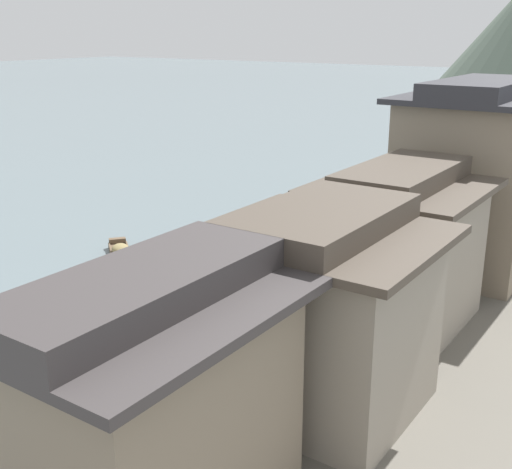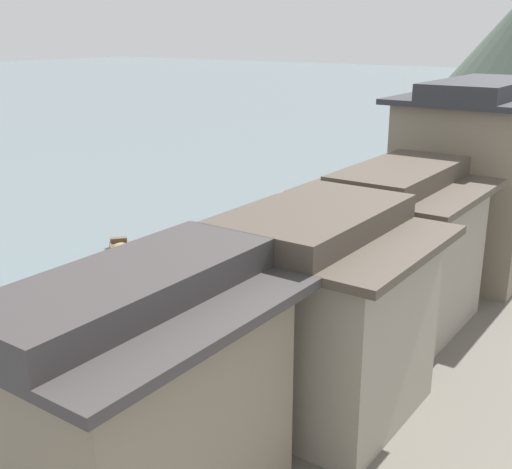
{
  "view_description": "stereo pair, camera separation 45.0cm",
  "coord_description": "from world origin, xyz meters",
  "px_view_note": "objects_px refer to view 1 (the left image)",
  "views": [
    {
      "loc": [
        20.02,
        -7.28,
        11.52
      ],
      "look_at": [
        2.31,
        18.49,
        1.61
      ],
      "focal_mm": 45.67,
      "sensor_mm": 36.0,
      "label": 1
    },
    {
      "loc": [
        20.39,
        -7.02,
        11.52
      ],
      "look_at": [
        2.31,
        18.49,
        1.61
      ],
      "focal_mm": 45.67,
      "sensor_mm": 36.0,
      "label": 2
    }
  ],
  "objects_px": {
    "boat_moored_third": "(54,308)",
    "house_waterfront_far": "(502,173)",
    "boat_moored_second": "(375,245)",
    "boat_moored_nearest": "(121,253)",
    "house_waterfront_narrow": "(474,177)",
    "house_waterfront_tall": "(398,247)",
    "boat_moored_far": "(193,357)",
    "house_waterfront_nearest": "(149,402)",
    "boat_midriver_drifting": "(436,206)",
    "house_waterfront_second": "(319,310)"
  },
  "relations": [
    {
      "from": "boat_moored_third",
      "to": "house_waterfront_far",
      "type": "bearing_deg",
      "value": 60.73
    },
    {
      "from": "boat_moored_second",
      "to": "house_waterfront_far",
      "type": "relative_size",
      "value": 0.59
    },
    {
      "from": "boat_moored_nearest",
      "to": "house_waterfront_narrow",
      "type": "relative_size",
      "value": 0.43
    },
    {
      "from": "boat_moored_second",
      "to": "house_waterfront_far",
      "type": "distance_m",
      "value": 8.74
    },
    {
      "from": "house_waterfront_tall",
      "to": "house_waterfront_far",
      "type": "bearing_deg",
      "value": 91.31
    },
    {
      "from": "boat_moored_far",
      "to": "house_waterfront_far",
      "type": "distance_m",
      "value": 22.98
    },
    {
      "from": "boat_moored_far",
      "to": "house_waterfront_far",
      "type": "height_order",
      "value": "house_waterfront_far"
    },
    {
      "from": "boat_moored_far",
      "to": "house_waterfront_nearest",
      "type": "relative_size",
      "value": 0.61
    },
    {
      "from": "boat_midriver_drifting",
      "to": "house_waterfront_narrow",
      "type": "distance_m",
      "value": 13.38
    },
    {
      "from": "boat_moored_second",
      "to": "boat_midriver_drifting",
      "type": "relative_size",
      "value": 0.85
    },
    {
      "from": "house_waterfront_tall",
      "to": "house_waterfront_narrow",
      "type": "height_order",
      "value": "house_waterfront_narrow"
    },
    {
      "from": "boat_moored_far",
      "to": "house_waterfront_second",
      "type": "relative_size",
      "value": 0.62
    },
    {
      "from": "house_waterfront_nearest",
      "to": "house_waterfront_far",
      "type": "height_order",
      "value": "same"
    },
    {
      "from": "house_waterfront_second",
      "to": "house_waterfront_far",
      "type": "relative_size",
      "value": 0.83
    },
    {
      "from": "house_waterfront_nearest",
      "to": "boat_moored_far",
      "type": "bearing_deg",
      "value": 123.65
    },
    {
      "from": "boat_moored_far",
      "to": "house_waterfront_narrow",
      "type": "distance_m",
      "value": 15.83
    },
    {
      "from": "boat_moored_nearest",
      "to": "boat_moored_far",
      "type": "xyz_separation_m",
      "value": [
        10.37,
        -6.53,
        -0.01
      ]
    },
    {
      "from": "boat_moored_nearest",
      "to": "house_waterfront_far",
      "type": "height_order",
      "value": "house_waterfront_far"
    },
    {
      "from": "boat_moored_third",
      "to": "boat_moored_far",
      "type": "relative_size",
      "value": 1.07
    },
    {
      "from": "house_waterfront_far",
      "to": "house_waterfront_narrow",
      "type": "bearing_deg",
      "value": -84.98
    },
    {
      "from": "boat_moored_second",
      "to": "boat_midriver_drifting",
      "type": "height_order",
      "value": "boat_midriver_drifting"
    },
    {
      "from": "house_waterfront_second",
      "to": "boat_moored_third",
      "type": "bearing_deg",
      "value": 177.28
    },
    {
      "from": "house_waterfront_narrow",
      "to": "house_waterfront_second",
      "type": "bearing_deg",
      "value": -89.92
    },
    {
      "from": "house_waterfront_far",
      "to": "house_waterfront_second",
      "type": "bearing_deg",
      "value": -88.16
    },
    {
      "from": "boat_moored_far",
      "to": "house_waterfront_tall",
      "type": "relative_size",
      "value": 0.65
    },
    {
      "from": "house_waterfront_second",
      "to": "boat_moored_far",
      "type": "bearing_deg",
      "value": 174.66
    },
    {
      "from": "house_waterfront_tall",
      "to": "boat_moored_far",
      "type": "bearing_deg",
      "value": -128.12
    },
    {
      "from": "boat_moored_nearest",
      "to": "boat_moored_third",
      "type": "xyz_separation_m",
      "value": [
        2.54,
        -6.4,
        -0.11
      ]
    },
    {
      "from": "house_waterfront_far",
      "to": "boat_moored_nearest",
      "type": "bearing_deg",
      "value": -133.54
    },
    {
      "from": "boat_moored_far",
      "to": "house_waterfront_nearest",
      "type": "xyz_separation_m",
      "value": [
        4.64,
        -6.96,
        3.36
      ]
    },
    {
      "from": "boat_moored_third",
      "to": "house_waterfront_nearest",
      "type": "height_order",
      "value": "house_waterfront_nearest"
    },
    {
      "from": "house_waterfront_tall",
      "to": "house_waterfront_far",
      "type": "relative_size",
      "value": 0.78
    },
    {
      "from": "boat_moored_far",
      "to": "house_waterfront_far",
      "type": "relative_size",
      "value": 0.51
    },
    {
      "from": "boat_moored_nearest",
      "to": "boat_moored_third",
      "type": "distance_m",
      "value": 6.89
    },
    {
      "from": "house_waterfront_nearest",
      "to": "house_waterfront_tall",
      "type": "distance_m",
      "value": 13.27
    },
    {
      "from": "house_waterfront_second",
      "to": "house_waterfront_tall",
      "type": "height_order",
      "value": "same"
    },
    {
      "from": "boat_moored_far",
      "to": "house_waterfront_second",
      "type": "xyz_separation_m",
      "value": [
        5.31,
        -0.5,
        3.37
      ]
    },
    {
      "from": "boat_moored_third",
      "to": "house_waterfront_tall",
      "type": "bearing_deg",
      "value": 25.8
    },
    {
      "from": "boat_moored_far",
      "to": "house_waterfront_nearest",
      "type": "height_order",
      "value": "house_waterfront_nearest"
    },
    {
      "from": "boat_moored_third",
      "to": "boat_moored_far",
      "type": "bearing_deg",
      "value": -0.94
    },
    {
      "from": "boat_moored_far",
      "to": "boat_midriver_drifting",
      "type": "relative_size",
      "value": 0.74
    },
    {
      "from": "boat_moored_far",
      "to": "boat_midriver_drifting",
      "type": "bearing_deg",
      "value": 90.38
    },
    {
      "from": "boat_moored_third",
      "to": "house_waterfront_nearest",
      "type": "distance_m",
      "value": 14.75
    },
    {
      "from": "house_waterfront_second",
      "to": "house_waterfront_tall",
      "type": "xyz_separation_m",
      "value": [
        -0.37,
        6.8,
        -0.0
      ]
    },
    {
      "from": "boat_moored_second",
      "to": "house_waterfront_nearest",
      "type": "relative_size",
      "value": 0.7
    },
    {
      "from": "boat_moored_nearest",
      "to": "house_waterfront_second",
      "type": "height_order",
      "value": "house_waterfront_second"
    },
    {
      "from": "boat_moored_second",
      "to": "house_waterfront_second",
      "type": "height_order",
      "value": "house_waterfront_second"
    },
    {
      "from": "boat_moored_second",
      "to": "house_waterfront_second",
      "type": "xyz_separation_m",
      "value": [
        5.42,
        -16.26,
        3.49
      ]
    },
    {
      "from": "house_waterfront_narrow",
      "to": "house_waterfront_far",
      "type": "height_order",
      "value": "house_waterfront_narrow"
    },
    {
      "from": "boat_moored_far",
      "to": "boat_moored_nearest",
      "type": "bearing_deg",
      "value": 147.8
    }
  ]
}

